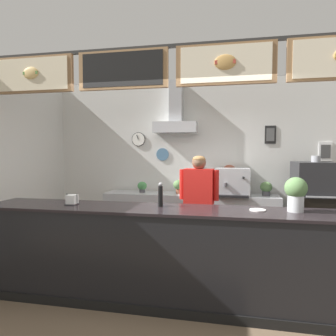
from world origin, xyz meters
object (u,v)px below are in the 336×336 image
object	(u,v)px
napkin_holder	(72,200)
pepper_grinder	(160,195)
espresso_machine	(232,182)
condiment_plate	(258,210)
basil_vase	(296,193)
potted_rosemary	(179,186)
potted_basil	(266,188)
pizza_oven	(314,209)
shop_worker	(199,206)
potted_oregano	(142,187)

from	to	relation	value
napkin_holder	pepper_grinder	size ratio (longest dim) A/B	0.49
espresso_machine	condiment_plate	world-z (taller)	espresso_machine
basil_vase	napkin_holder	distance (m)	2.50
potted_rosemary	potted_basil	bearing A→B (deg)	0.71
basil_vase	napkin_holder	bearing A→B (deg)	-178.59
pizza_oven	shop_worker	xyz separation A→B (m)	(-1.79, -0.74, 0.12)
basil_vase	pepper_grinder	bearing A→B (deg)	179.67
potted_basil	basil_vase	size ratio (longest dim) A/B	0.68
shop_worker	potted_basil	world-z (taller)	shop_worker
potted_basil	basil_vase	distance (m)	2.12
espresso_machine	basil_vase	distance (m)	2.15
potted_rosemary	pepper_grinder	size ratio (longest dim) A/B	0.91
pizza_oven	potted_oregano	bearing A→B (deg)	174.96
espresso_machine	condiment_plate	distance (m)	2.09
potted_rosemary	pepper_grinder	bearing A→B (deg)	-86.66
espresso_machine	potted_rosemary	bearing A→B (deg)	178.16
espresso_machine	pepper_grinder	distance (m)	2.22
napkin_holder	condiment_plate	distance (m)	2.12
espresso_machine	condiment_plate	xyz separation A→B (m)	(0.22, -2.08, -0.08)
pizza_oven	potted_basil	bearing A→B (deg)	158.20
pizza_oven	condiment_plate	world-z (taller)	pizza_oven
potted_oregano	pepper_grinder	bearing A→B (deg)	-68.61
potted_rosemary	condiment_plate	world-z (taller)	potted_rosemary
shop_worker	basil_vase	distance (m)	1.60
shop_worker	potted_oregano	bearing A→B (deg)	-35.42
pizza_oven	basil_vase	world-z (taller)	pizza_oven
potted_rosemary	basil_vase	bearing A→B (deg)	-53.29
espresso_machine	potted_rosemary	size ratio (longest dim) A/B	2.33
pepper_grinder	espresso_machine	bearing A→B (deg)	67.81
potted_oregano	espresso_machine	bearing A→B (deg)	-0.86
basil_vase	potted_oregano	bearing A→B (deg)	137.19
pizza_oven	napkin_holder	world-z (taller)	pizza_oven
pizza_oven	pepper_grinder	bearing A→B (deg)	-139.49
potted_oregano	basil_vase	distance (m)	3.08
potted_oregano	basil_vase	bearing A→B (deg)	-42.81
espresso_machine	napkin_holder	distance (m)	2.85
potted_rosemary	condiment_plate	distance (m)	2.42
potted_rosemary	espresso_machine	bearing A→B (deg)	-1.84
pizza_oven	basil_vase	size ratio (longest dim) A/B	4.49
potted_rosemary	napkin_holder	xyz separation A→B (m)	(-0.93, -2.16, 0.05)
pepper_grinder	potted_basil	bearing A→B (deg)	56.04
potted_rosemary	pepper_grinder	xyz separation A→B (m)	(0.12, -2.09, 0.14)
pepper_grinder	condiment_plate	size ratio (longest dim) A/B	1.63
napkin_holder	pepper_grinder	xyz separation A→B (m)	(1.05, 0.07, 0.08)
shop_worker	potted_oregano	world-z (taller)	shop_worker
potted_basil	condiment_plate	xyz separation A→B (m)	(-0.36, -2.13, 0.02)
potted_oregano	pepper_grinder	distance (m)	2.24
potted_basil	napkin_holder	distance (m)	3.29
pizza_oven	condiment_plate	xyz separation A→B (m)	(-1.07, -1.85, 0.31)
espresso_machine	pizza_oven	bearing A→B (deg)	-10.31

